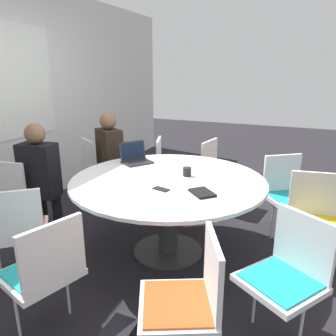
% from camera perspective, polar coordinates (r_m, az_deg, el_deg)
% --- Properties ---
extents(ground_plane, '(16.00, 16.00, 0.00)m').
position_cam_1_polar(ground_plane, '(3.28, -0.00, -14.30)').
color(ground_plane, black).
extents(conference_table, '(1.76, 1.76, 0.75)m').
position_cam_1_polar(conference_table, '(3.01, -0.00, -4.26)').
color(conference_table, '#333333').
rests_on(conference_table, ground_plane).
extents(chair_0, '(0.59, 0.60, 0.85)m').
position_cam_1_polar(chair_0, '(4.37, -12.04, 0.57)').
color(chair_0, white).
rests_on(chair_0, ground_plane).
extents(chair_1, '(0.48, 0.50, 0.85)m').
position_cam_1_polar(chair_1, '(3.70, -24.79, -3.66)').
color(chair_1, white).
rests_on(chair_1, ground_plane).
extents(chair_2, '(0.61, 0.61, 0.85)m').
position_cam_1_polar(chair_2, '(2.89, -24.79, -9.26)').
color(chair_2, white).
rests_on(chair_2, ground_plane).
extents(chair_3, '(0.54, 0.53, 0.85)m').
position_cam_1_polar(chair_3, '(2.29, -20.71, -15.95)').
color(chair_3, white).
rests_on(chair_3, ground_plane).
extents(chair_4, '(0.58, 0.57, 0.85)m').
position_cam_1_polar(chair_4, '(1.95, 3.69, -21.18)').
color(chair_4, white).
rests_on(chair_4, ground_plane).
extents(chair_5, '(0.59, 0.60, 0.85)m').
position_cam_1_polar(chair_5, '(2.26, 20.16, -16.32)').
color(chair_5, white).
rests_on(chair_5, ground_plane).
extents(chair_6, '(0.48, 0.50, 0.85)m').
position_cam_1_polar(chair_6, '(3.10, 24.23, -7.49)').
color(chair_6, white).
rests_on(chair_6, ground_plane).
extents(chair_7, '(0.60, 0.60, 0.85)m').
position_cam_1_polar(chair_7, '(3.60, 20.07, -3.64)').
color(chair_7, white).
rests_on(chair_7, ground_plane).
extents(chair_8, '(0.50, 0.48, 0.85)m').
position_cam_1_polar(chair_8, '(4.15, 8.70, -0.10)').
color(chair_8, white).
rests_on(chair_8, ground_plane).
extents(chair_9, '(0.56, 0.54, 0.85)m').
position_cam_1_polar(chair_9, '(4.26, 0.11, 0.54)').
color(chair_9, white).
rests_on(chair_9, ground_plane).
extents(person_0, '(0.38, 0.42, 1.20)m').
position_cam_1_polar(person_0, '(4.13, -9.94, 2.58)').
color(person_0, '#2D2319').
rests_on(person_0, ground_plane).
extents(person_1, '(0.30, 0.39, 1.20)m').
position_cam_1_polar(person_1, '(3.56, -21.35, -0.67)').
color(person_1, black).
rests_on(person_1, ground_plane).
extents(laptop, '(0.37, 0.36, 0.21)m').
position_cam_1_polar(laptop, '(3.48, -5.71, 1.86)').
color(laptop, '#232326').
rests_on(laptop, conference_table).
extents(spiral_notebook, '(0.25, 0.25, 0.02)m').
position_cam_1_polar(spiral_notebook, '(2.62, 5.97, -4.30)').
color(spiral_notebook, black).
rests_on(spiral_notebook, conference_table).
extents(coffee_cup, '(0.08, 0.08, 0.08)m').
position_cam_1_polar(coffee_cup, '(3.03, 3.34, -0.64)').
color(coffee_cup, black).
rests_on(coffee_cup, conference_table).
extents(cell_phone, '(0.10, 0.15, 0.01)m').
position_cam_1_polar(cell_phone, '(2.70, -1.19, -3.70)').
color(cell_phone, black).
rests_on(cell_phone, conference_table).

